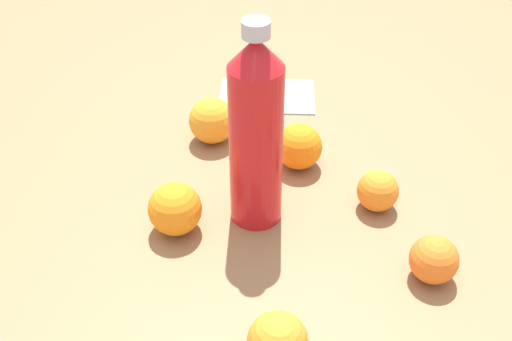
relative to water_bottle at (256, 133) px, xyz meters
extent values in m
plane|color=olive|center=(-0.01, -0.03, -0.14)|extent=(2.40, 2.40, 0.00)
cylinder|color=red|center=(0.00, 0.00, -0.02)|extent=(0.07, 0.07, 0.24)
cone|color=red|center=(0.00, 0.00, 0.12)|extent=(0.07, 0.07, 0.04)
cylinder|color=#B2B7BF|center=(0.00, 0.00, 0.15)|extent=(0.04, 0.04, 0.02)
sphere|color=orange|center=(-0.08, 0.11, -0.11)|extent=(0.07, 0.07, 0.07)
sphere|color=orange|center=(-0.01, -0.12, -0.11)|extent=(0.08, 0.08, 0.08)
sphere|color=orange|center=(0.20, 0.16, -0.11)|extent=(0.06, 0.06, 0.06)
sphere|color=orange|center=(0.05, 0.17, -0.11)|extent=(0.06, 0.06, 0.06)
sphere|color=orange|center=(-0.20, 0.01, -0.10)|extent=(0.08, 0.08, 0.08)
cube|color=#99BFD8|center=(-0.30, 0.14, -0.14)|extent=(0.18, 0.21, 0.01)
camera|label=1|loc=(0.66, -0.27, 0.48)|focal=45.59mm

